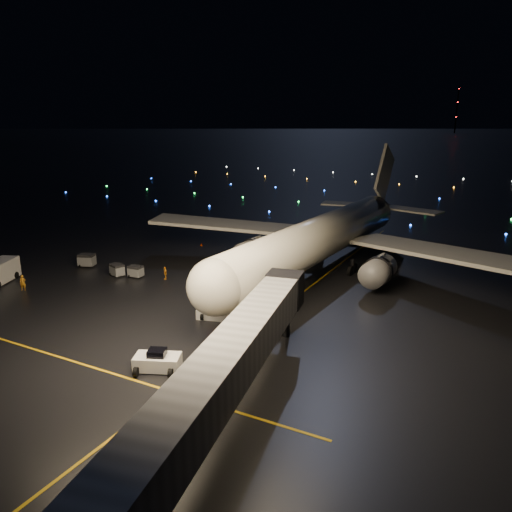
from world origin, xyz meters
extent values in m
plane|color=black|center=(0.00, 300.00, 0.00)|extent=(2000.00, 2000.00, 0.00)
cube|color=#CE9D0B|center=(12.00, 15.00, 0.01)|extent=(0.25, 80.00, 0.02)
cube|color=#CE9D0B|center=(-5.00, -10.00, 0.01)|extent=(60.00, 0.25, 0.02)
cube|color=silver|center=(8.71, -7.64, 0.91)|extent=(4.29, 3.33, 1.82)
imported|color=orange|center=(-18.68, 0.47, 0.98)|extent=(0.84, 0.83, 1.96)
imported|color=orange|center=(-5.95, 12.17, 0.85)|extent=(1.01, 0.97, 1.69)
cone|color=#E83700|center=(1.66, 15.45, 0.23)|extent=(0.49, 0.49, 0.46)
cone|color=#E83700|center=(-1.23, 20.41, 0.28)|extent=(0.50, 0.50, 0.55)
cone|color=#E83700|center=(-1.17, 18.07, 0.24)|extent=(0.52, 0.52, 0.48)
cone|color=#E83700|center=(-11.91, 29.35, 0.24)|extent=(0.43, 0.43, 0.48)
cylinder|color=black|center=(-60.00, 740.00, 32.00)|extent=(1.80, 1.80, 64.00)
cube|color=slate|center=(-10.02, 11.08, 0.78)|extent=(1.90, 1.39, 1.55)
cube|color=slate|center=(-12.60, 10.30, 0.82)|extent=(2.26, 1.90, 1.64)
cube|color=slate|center=(-19.49, 11.61, 0.92)|extent=(2.55, 2.15, 1.84)
camera|label=1|loc=(33.91, -37.29, 20.47)|focal=35.00mm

